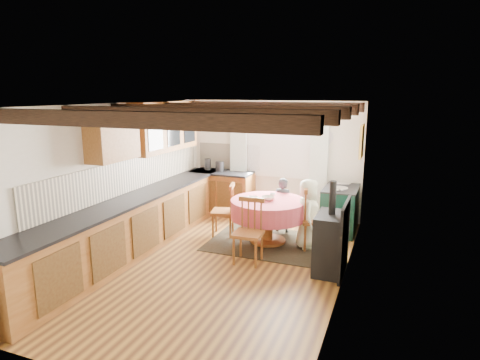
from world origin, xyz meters
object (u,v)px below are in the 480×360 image
at_px(dining_table, 268,222).
at_px(chair_right, 316,218).
at_px(child_far, 283,205).
at_px(cup, 273,196).
at_px(cast_iron_stove, 331,227).
at_px(chair_near, 248,232).
at_px(child_right, 308,214).
at_px(chair_left, 223,210).
at_px(aga_range, 340,209).

relative_size(dining_table, chair_right, 1.21).
height_order(child_far, cup, child_far).
bearing_deg(cast_iron_stove, chair_right, 114.14).
relative_size(chair_near, chair_right, 0.94).
relative_size(dining_table, child_right, 1.09).
bearing_deg(dining_table, child_right, 3.95).
relative_size(chair_left, child_far, 0.93).
bearing_deg(child_far, chair_left, 33.94).
bearing_deg(chair_near, child_far, 83.62).
height_order(chair_near, child_far, child_far).
bearing_deg(child_far, dining_table, 87.25).
bearing_deg(dining_table, chair_near, -92.39).
distance_m(chair_right, child_right, 0.15).
xyz_separation_m(chair_left, child_right, (1.56, -0.04, 0.11)).
bearing_deg(dining_table, chair_right, 3.58).
height_order(cast_iron_stove, child_far, cast_iron_stove).
bearing_deg(chair_right, cast_iron_stove, -169.02).
distance_m(child_far, child_right, 0.85).
bearing_deg(chair_left, aga_range, 101.76).
bearing_deg(dining_table, chair_left, 174.11).
distance_m(chair_right, aga_range, 1.04).
bearing_deg(aga_range, chair_left, -153.90).
bearing_deg(chair_right, chair_left, 75.47).
distance_m(dining_table, child_right, 0.71).
xyz_separation_m(aga_range, child_far, (-1.00, -0.40, 0.08)).
bearing_deg(cast_iron_stove, cup, 141.70).
bearing_deg(chair_right, child_far, 37.77).
bearing_deg(chair_right, cup, 70.63).
bearing_deg(chair_right, aga_range, -27.66).
distance_m(chair_near, child_far, 1.55).
xyz_separation_m(chair_left, chair_right, (1.70, -0.04, 0.05)).
distance_m(aga_range, child_right, 1.09).
height_order(dining_table, child_far, child_far).
height_order(dining_table, cup, cup).
relative_size(dining_table, aga_range, 1.36).
relative_size(chair_right, aga_range, 1.12).
xyz_separation_m(chair_near, child_right, (0.71, 0.94, 0.09)).
bearing_deg(dining_table, child_far, 83.43).
bearing_deg(chair_right, dining_table, 80.42).
bearing_deg(cup, cast_iron_stove, -38.30).
bearing_deg(chair_near, dining_table, 85.38).
distance_m(chair_left, aga_range, 2.18).
relative_size(aga_range, cup, 9.48).
height_order(chair_right, child_right, child_right).
relative_size(dining_table, chair_near, 1.28).
height_order(chair_left, chair_right, chair_right).
height_order(cast_iron_stove, child_right, cast_iron_stove).
relative_size(dining_table, cast_iron_stove, 0.94).
distance_m(dining_table, chair_near, 0.91).
height_order(chair_near, chair_left, chair_near).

